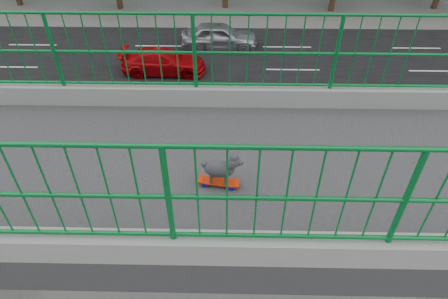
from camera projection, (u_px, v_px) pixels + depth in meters
road at (141, 96)px, 19.43m from camera, size 18.00×90.00×0.02m
skateboard at (219, 182)px, 4.54m from camera, size 0.22×0.51×0.07m
poodle at (221, 168)px, 4.39m from camera, size 0.25×0.48×0.40m
car_1 at (144, 129)px, 15.99m from camera, size 1.64×4.69×1.55m
car_3 at (163, 61)px, 21.01m from camera, size 1.87×4.60×1.34m
car_4 at (220, 36)px, 23.37m from camera, size 1.85×4.59×1.56m
car_5 at (20, 181)px, 13.56m from camera, size 1.67×4.78×1.58m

